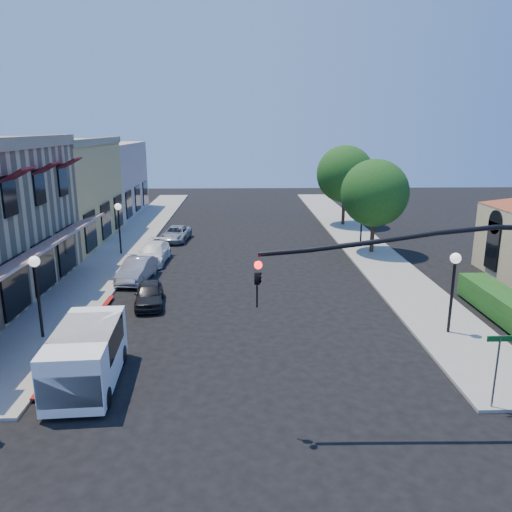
{
  "coord_description": "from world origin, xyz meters",
  "views": [
    {
      "loc": [
        -0.24,
        -11.4,
        8.57
      ],
      "look_at": [
        0.45,
        11.48,
        2.6
      ],
      "focal_mm": 35.0,
      "sensor_mm": 36.0,
      "label": 1
    }
  ],
  "objects_px": {
    "parked_car_b": "(137,270)",
    "parked_car_c": "(153,253)",
    "lamppost_right_near": "(454,273)",
    "parked_car_a": "(149,294)",
    "lamppost_right_far": "(362,210)",
    "lamppost_left_far": "(119,216)",
    "street_tree_b": "(345,174)",
    "lamppost_left_near": "(36,276)",
    "street_tree_a": "(375,193)",
    "white_van": "(86,354)",
    "signal_mast_arm": "(462,293)",
    "parked_car_d": "(176,234)",
    "street_name_sign": "(497,360)"
  },
  "relations": [
    {
      "from": "parked_car_b",
      "to": "parked_car_c",
      "type": "distance_m",
      "value": 3.96
    },
    {
      "from": "lamppost_right_near",
      "to": "parked_car_a",
      "type": "height_order",
      "value": "lamppost_right_near"
    },
    {
      "from": "lamppost_right_far",
      "to": "lamppost_left_far",
      "type": "bearing_deg",
      "value": -173.29
    },
    {
      "from": "street_tree_b",
      "to": "lamppost_left_near",
      "type": "bearing_deg",
      "value": -125.79
    },
    {
      "from": "street_tree_a",
      "to": "white_van",
      "type": "distance_m",
      "value": 23.09
    },
    {
      "from": "lamppost_left_near",
      "to": "parked_car_b",
      "type": "bearing_deg",
      "value": 74.05
    },
    {
      "from": "street_tree_b",
      "to": "parked_car_b",
      "type": "bearing_deg",
      "value": -133.24
    },
    {
      "from": "lamppost_left_far",
      "to": "lamppost_right_near",
      "type": "bearing_deg",
      "value": -39.47
    },
    {
      "from": "street_tree_b",
      "to": "signal_mast_arm",
      "type": "bearing_deg",
      "value": -95.51
    },
    {
      "from": "lamppost_left_far",
      "to": "parked_car_d",
      "type": "relative_size",
      "value": 0.9
    },
    {
      "from": "lamppost_left_far",
      "to": "parked_car_c",
      "type": "distance_m",
      "value": 3.88
    },
    {
      "from": "lamppost_right_far",
      "to": "street_tree_a",
      "type": "bearing_deg",
      "value": -81.47
    },
    {
      "from": "street_name_sign",
      "to": "white_van",
      "type": "xyz_separation_m",
      "value": [
        -13.0,
        1.92,
        -0.54
      ]
    },
    {
      "from": "parked_car_d",
      "to": "parked_car_c",
      "type": "bearing_deg",
      "value": -89.83
    },
    {
      "from": "street_name_sign",
      "to": "parked_car_d",
      "type": "xyz_separation_m",
      "value": [
        -12.78,
        24.13,
        -1.14
      ]
    },
    {
      "from": "street_tree_a",
      "to": "lamppost_right_near",
      "type": "distance_m",
      "value": 14.08
    },
    {
      "from": "street_name_sign",
      "to": "lamppost_right_far",
      "type": "xyz_separation_m",
      "value": [
        1.0,
        21.8,
        1.04
      ]
    },
    {
      "from": "street_tree_b",
      "to": "street_name_sign",
      "type": "relative_size",
      "value": 2.81
    },
    {
      "from": "street_name_sign",
      "to": "parked_car_a",
      "type": "height_order",
      "value": "street_name_sign"
    },
    {
      "from": "street_tree_b",
      "to": "lamppost_right_far",
      "type": "relative_size",
      "value": 1.97
    },
    {
      "from": "signal_mast_arm",
      "to": "lamppost_left_far",
      "type": "relative_size",
      "value": 2.24
    },
    {
      "from": "signal_mast_arm",
      "to": "lamppost_left_far",
      "type": "height_order",
      "value": "signal_mast_arm"
    },
    {
      "from": "street_tree_b",
      "to": "parked_car_d",
      "type": "xyz_separation_m",
      "value": [
        -14.08,
        -5.67,
        -3.99
      ]
    },
    {
      "from": "signal_mast_arm",
      "to": "parked_car_a",
      "type": "relative_size",
      "value": 2.39
    },
    {
      "from": "lamppost_left_near",
      "to": "parked_car_a",
      "type": "xyz_separation_m",
      "value": [
        3.7,
        4.0,
        -2.16
      ]
    },
    {
      "from": "street_tree_a",
      "to": "signal_mast_arm",
      "type": "xyz_separation_m",
      "value": [
        -2.94,
        -20.5,
        -0.11
      ]
    },
    {
      "from": "lamppost_left_near",
      "to": "parked_car_d",
      "type": "xyz_separation_m",
      "value": [
        3.22,
        18.33,
        -2.18
      ]
    },
    {
      "from": "lamppost_left_near",
      "to": "lamppost_right_near",
      "type": "height_order",
      "value": "same"
    },
    {
      "from": "street_name_sign",
      "to": "parked_car_d",
      "type": "bearing_deg",
      "value": 117.91
    },
    {
      "from": "lamppost_right_near",
      "to": "white_van",
      "type": "bearing_deg",
      "value": -164.51
    },
    {
      "from": "lamppost_left_far",
      "to": "signal_mast_arm",
      "type": "bearing_deg",
      "value": -55.0
    },
    {
      "from": "lamppost_right_near",
      "to": "street_tree_a",
      "type": "bearing_deg",
      "value": 88.77
    },
    {
      "from": "white_van",
      "to": "parked_car_a",
      "type": "relative_size",
      "value": 1.38
    },
    {
      "from": "signal_mast_arm",
      "to": "lamppost_right_far",
      "type": "bearing_deg",
      "value": 83.3
    },
    {
      "from": "street_tree_a",
      "to": "lamppost_left_near",
      "type": "bearing_deg",
      "value": -141.02
    },
    {
      "from": "lamppost_left_far",
      "to": "lamppost_right_far",
      "type": "xyz_separation_m",
      "value": [
        17.0,
        2.0,
        0.0
      ]
    },
    {
      "from": "white_van",
      "to": "parked_car_d",
      "type": "xyz_separation_m",
      "value": [
        0.21,
        22.21,
        -0.61
      ]
    },
    {
      "from": "lamppost_right_near",
      "to": "white_van",
      "type": "height_order",
      "value": "lamppost_right_near"
    },
    {
      "from": "street_tree_b",
      "to": "lamppost_left_near",
      "type": "distance_m",
      "value": 29.64
    },
    {
      "from": "lamppost_left_near",
      "to": "parked_car_b",
      "type": "distance_m",
      "value": 8.63
    },
    {
      "from": "parked_car_a",
      "to": "parked_car_c",
      "type": "xyz_separation_m",
      "value": [
        -1.13,
        8.0,
        0.06
      ]
    },
    {
      "from": "parked_car_a",
      "to": "street_tree_a",
      "type": "bearing_deg",
      "value": 28.57
    },
    {
      "from": "street_tree_b",
      "to": "parked_car_b",
      "type": "xyz_separation_m",
      "value": [
        -15.0,
        -15.95,
        -3.9
      ]
    },
    {
      "from": "lamppost_left_far",
      "to": "parked_car_a",
      "type": "xyz_separation_m",
      "value": [
        3.7,
        -10.0,
        -2.16
      ]
    },
    {
      "from": "white_van",
      "to": "parked_car_c",
      "type": "distance_m",
      "value": 15.89
    },
    {
      "from": "lamppost_right_far",
      "to": "signal_mast_arm",
      "type": "bearing_deg",
      "value": -96.7
    },
    {
      "from": "white_van",
      "to": "parked_car_a",
      "type": "xyz_separation_m",
      "value": [
        0.7,
        7.88,
        -0.59
      ]
    },
    {
      "from": "lamppost_right_far",
      "to": "parked_car_b",
      "type": "xyz_separation_m",
      "value": [
        -14.7,
        -7.95,
        -2.09
      ]
    },
    {
      "from": "street_tree_a",
      "to": "parked_car_a",
      "type": "distance_m",
      "value": 17.27
    },
    {
      "from": "white_van",
      "to": "parked_car_a",
      "type": "bearing_deg",
      "value": 84.95
    }
  ]
}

